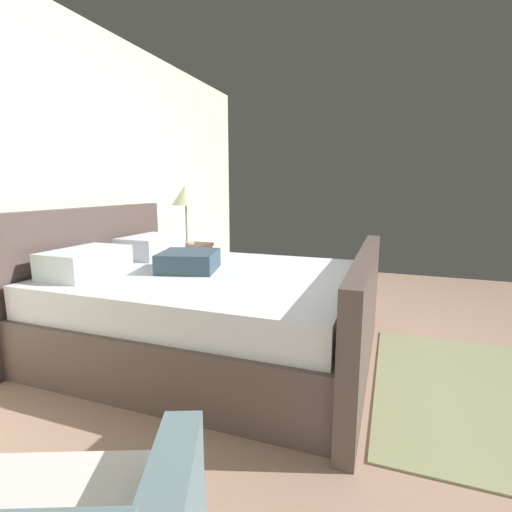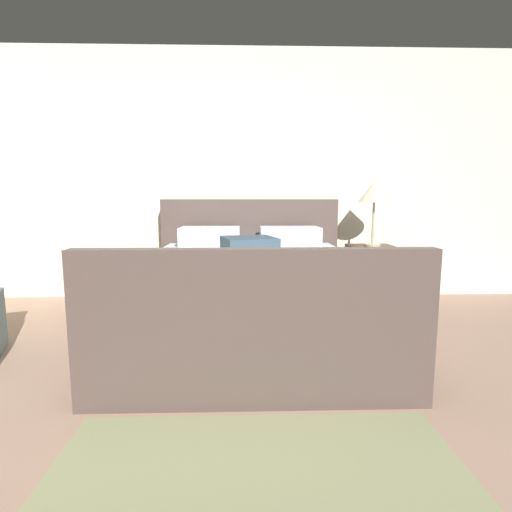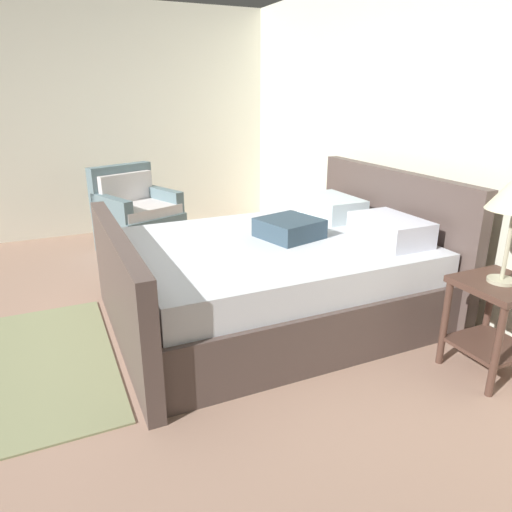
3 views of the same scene
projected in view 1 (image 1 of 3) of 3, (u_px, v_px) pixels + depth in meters
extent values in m
cube|color=#A17D69|center=(417.00, 376.00, 2.50)|extent=(6.18, 5.49, 0.02)
cube|color=silver|center=(71.00, 177.00, 3.20)|extent=(6.30, 0.12, 2.62)
cube|color=brown|center=(210.00, 326.00, 2.82)|extent=(1.70, 2.09, 0.40)
cube|color=brown|center=(91.00, 272.00, 3.13)|extent=(1.81, 0.10, 1.06)
cube|color=brown|center=(363.00, 316.00, 2.41)|extent=(1.81, 0.10, 0.82)
cube|color=silver|center=(209.00, 286.00, 2.76)|extent=(1.62, 2.03, 0.22)
cube|color=silver|center=(86.00, 262.00, 2.63)|extent=(0.56, 0.36, 0.18)
cube|color=silver|center=(151.00, 246.00, 3.34)|extent=(0.56, 0.36, 0.18)
cube|color=#344858|center=(189.00, 261.00, 2.77)|extent=(0.49, 0.49, 0.14)
cube|color=#4C3228|center=(187.00, 246.00, 4.18)|extent=(0.44, 0.44, 0.04)
cube|color=#4C3228|center=(188.00, 281.00, 4.25)|extent=(0.40, 0.40, 0.02)
cylinder|color=#4C3228|center=(195.00, 277.00, 4.00)|extent=(0.04, 0.04, 0.56)
cylinder|color=#4C3228|center=(211.00, 270.00, 4.35)|extent=(0.04, 0.04, 0.56)
cylinder|color=#4C3228|center=(164.00, 275.00, 4.12)|extent=(0.04, 0.04, 0.56)
cylinder|color=#4C3228|center=(182.00, 268.00, 4.48)|extent=(0.04, 0.04, 0.56)
cylinder|color=#B7B293|center=(187.00, 243.00, 4.18)|extent=(0.16, 0.16, 0.02)
cylinder|color=#B7B293|center=(187.00, 224.00, 4.14)|extent=(0.02, 0.02, 0.41)
cone|color=beige|center=(186.00, 195.00, 4.08)|extent=(0.31, 0.31, 0.22)
cube|color=gray|center=(487.00, 395.00, 2.24)|extent=(1.65, 1.27, 0.01)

